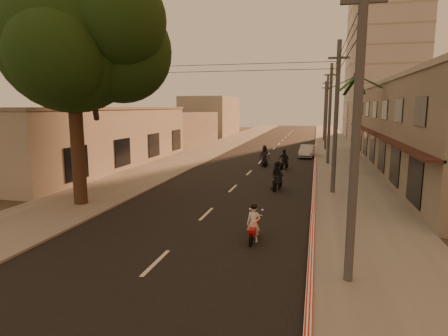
{
  "coord_description": "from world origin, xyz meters",
  "views": [
    {
      "loc": [
        5.12,
        -15.07,
        5.24
      ],
      "look_at": [
        -0.38,
        7.19,
        1.47
      ],
      "focal_mm": 30.0,
      "sensor_mm": 36.0,
      "label": 1
    }
  ],
  "objects_px": {
    "scooter_mid_b": "(284,160)",
    "scooter_far_a": "(264,157)",
    "scooter_mid_a": "(277,177)",
    "parked_car": "(307,151)",
    "broadleaf_tree": "(79,41)",
    "scooter_red": "(254,225)",
    "palm_tree": "(357,81)"
  },
  "relations": [
    {
      "from": "scooter_red",
      "to": "scooter_mid_a",
      "type": "distance_m",
      "value": 9.49
    },
    {
      "from": "scooter_mid_a",
      "to": "parked_car",
      "type": "xyz_separation_m",
      "value": [
        1.42,
        16.24,
        -0.22
      ]
    },
    {
      "from": "broadleaf_tree",
      "to": "parked_car",
      "type": "bearing_deg",
      "value": 64.17
    },
    {
      "from": "scooter_mid_a",
      "to": "scooter_mid_b",
      "type": "height_order",
      "value": "scooter_mid_a"
    },
    {
      "from": "scooter_red",
      "to": "scooter_mid_b",
      "type": "bearing_deg",
      "value": 92.54
    },
    {
      "from": "broadleaf_tree",
      "to": "palm_tree",
      "type": "xyz_separation_m",
      "value": [
        14.61,
        13.86,
        -1.33
      ]
    },
    {
      "from": "broadleaf_tree",
      "to": "scooter_far_a",
      "type": "xyz_separation_m",
      "value": [
        7.34,
        15.5,
        -7.62
      ]
    },
    {
      "from": "broadleaf_tree",
      "to": "scooter_mid_a",
      "type": "relative_size",
      "value": 6.32
    },
    {
      "from": "scooter_far_a",
      "to": "parked_car",
      "type": "height_order",
      "value": "scooter_far_a"
    },
    {
      "from": "scooter_mid_a",
      "to": "scooter_mid_b",
      "type": "xyz_separation_m",
      "value": [
        -0.27,
        8.03,
        -0.07
      ]
    },
    {
      "from": "broadleaf_tree",
      "to": "scooter_mid_b",
      "type": "xyz_separation_m",
      "value": [
        9.16,
        14.21,
        -7.68
      ]
    },
    {
      "from": "palm_tree",
      "to": "scooter_mid_b",
      "type": "distance_m",
      "value": 8.38
    },
    {
      "from": "broadleaf_tree",
      "to": "scooter_red",
      "type": "relative_size",
      "value": 7.55
    },
    {
      "from": "scooter_mid_b",
      "to": "scooter_mid_a",
      "type": "bearing_deg",
      "value": -72.39
    },
    {
      "from": "scooter_mid_a",
      "to": "parked_car",
      "type": "distance_m",
      "value": 16.31
    },
    {
      "from": "broadleaf_tree",
      "to": "palm_tree",
      "type": "distance_m",
      "value": 20.18
    },
    {
      "from": "scooter_far_a",
      "to": "broadleaf_tree",
      "type": "bearing_deg",
      "value": -125.78
    },
    {
      "from": "scooter_far_a",
      "to": "parked_car",
      "type": "xyz_separation_m",
      "value": [
        3.52,
        6.93,
        -0.21
      ]
    },
    {
      "from": "scooter_mid_a",
      "to": "scooter_mid_b",
      "type": "relative_size",
      "value": 1.1
    },
    {
      "from": "scooter_mid_b",
      "to": "parked_car",
      "type": "relative_size",
      "value": 0.44
    },
    {
      "from": "scooter_red",
      "to": "scooter_mid_a",
      "type": "xyz_separation_m",
      "value": [
        -0.06,
        9.49,
        0.17
      ]
    },
    {
      "from": "broadleaf_tree",
      "to": "scooter_red",
      "type": "xyz_separation_m",
      "value": [
        9.49,
        -3.31,
        -7.79
      ]
    },
    {
      "from": "palm_tree",
      "to": "scooter_mid_a",
      "type": "distance_m",
      "value": 11.19
    },
    {
      "from": "broadleaf_tree",
      "to": "palm_tree",
      "type": "height_order",
      "value": "broadleaf_tree"
    },
    {
      "from": "scooter_red",
      "to": "scooter_mid_a",
      "type": "height_order",
      "value": "scooter_mid_a"
    },
    {
      "from": "broadleaf_tree",
      "to": "scooter_mid_b",
      "type": "height_order",
      "value": "broadleaf_tree"
    },
    {
      "from": "palm_tree",
      "to": "scooter_mid_a",
      "type": "height_order",
      "value": "palm_tree"
    },
    {
      "from": "parked_car",
      "to": "broadleaf_tree",
      "type": "bearing_deg",
      "value": -110.73
    },
    {
      "from": "scooter_mid_a",
      "to": "parked_car",
      "type": "relative_size",
      "value": 0.48
    },
    {
      "from": "scooter_mid_b",
      "to": "scooter_far_a",
      "type": "height_order",
      "value": "scooter_far_a"
    },
    {
      "from": "scooter_red",
      "to": "parked_car",
      "type": "bearing_deg",
      "value": 88.43
    },
    {
      "from": "broadleaf_tree",
      "to": "parked_car",
      "type": "distance_m",
      "value": 26.12
    }
  ]
}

